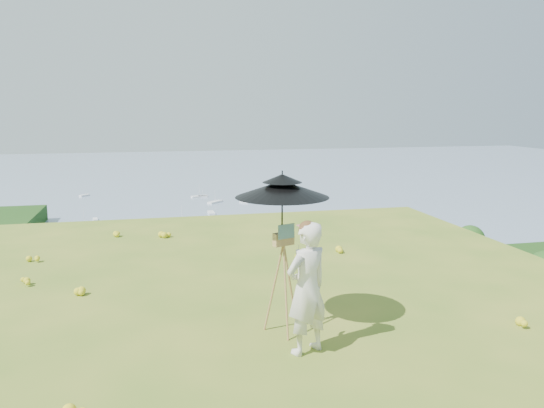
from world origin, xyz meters
name	(u,v)px	position (x,y,z in m)	size (l,w,h in m)	color
ground	(173,321)	(0.00, 0.00, 0.00)	(14.00, 14.00, 0.00)	#4F7521
shoreline_tier	(161,352)	(0.00, 75.00, -36.00)	(170.00, 28.00, 8.00)	#665E51
bay_water	(153,190)	(0.00, 240.00, -34.00)	(700.00, 700.00, 0.00)	slate
slope_trees	(161,329)	(0.00, 35.00, -15.00)	(110.00, 50.00, 6.00)	#154916
harbor_town	(159,314)	(0.00, 75.00, -29.50)	(110.00, 22.00, 5.00)	beige
moored_boats	(114,227)	(-12.50, 161.00, -33.65)	(140.00, 140.00, 0.70)	white
wildflowers	(172,310)	(0.00, 0.25, 0.06)	(10.00, 10.50, 0.12)	gold
painter	(307,288)	(1.48, -1.28, 0.78)	(0.57, 0.37, 1.56)	silver
field_easel	(283,279)	(1.35, -0.68, 0.71)	(0.54, 0.54, 1.42)	brown
sun_umbrella	(282,207)	(1.34, -0.65, 1.62)	(1.16, 1.16, 0.90)	black
painter_cap	(308,225)	(1.48, -1.28, 1.52)	(0.20, 0.24, 0.10)	#CD707A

